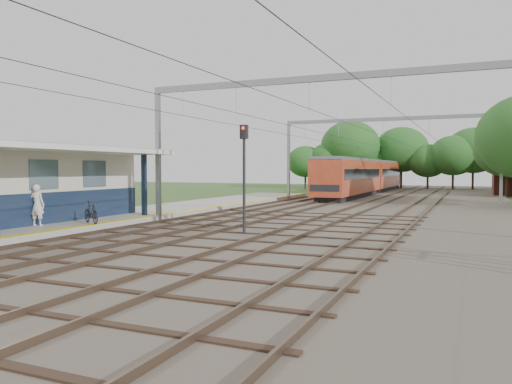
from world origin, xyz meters
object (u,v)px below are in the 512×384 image
Objects in this scene: signal_post at (244,165)px; train at (368,175)px; person at (37,205)px; bicycle at (91,212)px.

train is at bearing 91.38° from signal_post.
signal_post is at bearing -172.20° from person.
signal_post is (6.95, 1.29, 2.12)m from bicycle.
bicycle is 0.36× the size of signal_post.
train is at bearing -111.13° from person.
person is at bearing -162.09° from signal_post.
signal_post reaches higher than person.
signal_post is at bearing -87.08° from train.
person is at bearing -99.48° from train.
person reaches higher than bicycle.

